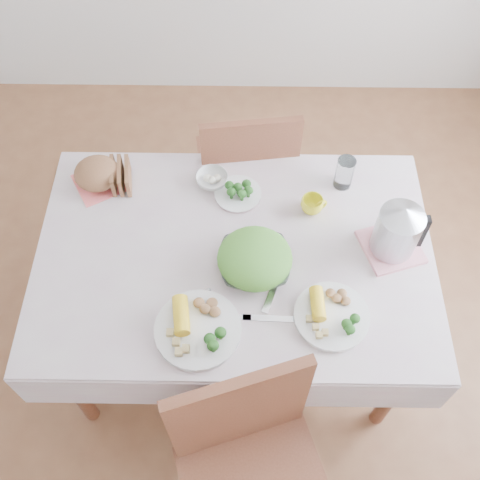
{
  "coord_description": "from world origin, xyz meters",
  "views": [
    {
      "loc": [
        0.04,
        -1.13,
        2.55
      ],
      "look_at": [
        0.02,
        0.02,
        0.82
      ],
      "focal_mm": 42.0,
      "sensor_mm": 36.0,
      "label": 1
    }
  ],
  "objects_px": {
    "salad_bowl": "(255,263)",
    "yellow_mug": "(312,205)",
    "dining_table": "(235,300)",
    "chair_far": "(244,169)",
    "dinner_plate_right": "(331,316)",
    "electric_kettle": "(398,230)",
    "dinner_plate_left": "(198,330)"
  },
  "relations": [
    {
      "from": "chair_far",
      "to": "dinner_plate_right",
      "type": "height_order",
      "value": "chair_far"
    },
    {
      "from": "chair_far",
      "to": "dinner_plate_left",
      "type": "relative_size",
      "value": 3.22
    },
    {
      "from": "chair_far",
      "to": "electric_kettle",
      "type": "distance_m",
      "value": 0.95
    },
    {
      "from": "chair_far",
      "to": "dinner_plate_right",
      "type": "distance_m",
      "value": 1.03
    },
    {
      "from": "dinner_plate_right",
      "to": "dinner_plate_left",
      "type": "bearing_deg",
      "value": -172.88
    },
    {
      "from": "dining_table",
      "to": "yellow_mug",
      "type": "xyz_separation_m",
      "value": [
        0.3,
        0.2,
        0.42
      ]
    },
    {
      "from": "electric_kettle",
      "to": "chair_far",
      "type": "bearing_deg",
      "value": 140.25
    },
    {
      "from": "dinner_plate_right",
      "to": "electric_kettle",
      "type": "relative_size",
      "value": 1.15
    },
    {
      "from": "dinner_plate_right",
      "to": "dining_table",
      "type": "bearing_deg",
      "value": 142.44
    },
    {
      "from": "dinner_plate_left",
      "to": "electric_kettle",
      "type": "height_order",
      "value": "electric_kettle"
    },
    {
      "from": "dinner_plate_left",
      "to": "electric_kettle",
      "type": "distance_m",
      "value": 0.8
    },
    {
      "from": "salad_bowl",
      "to": "yellow_mug",
      "type": "relative_size",
      "value": 2.87
    },
    {
      "from": "dinner_plate_left",
      "to": "electric_kettle",
      "type": "xyz_separation_m",
      "value": [
        0.71,
        0.35,
        0.11
      ]
    },
    {
      "from": "yellow_mug",
      "to": "electric_kettle",
      "type": "relative_size",
      "value": 0.39
    },
    {
      "from": "dinner_plate_left",
      "to": "dinner_plate_right",
      "type": "distance_m",
      "value": 0.47
    },
    {
      "from": "dining_table",
      "to": "dinner_plate_right",
      "type": "height_order",
      "value": "dinner_plate_right"
    },
    {
      "from": "dining_table",
      "to": "dinner_plate_right",
      "type": "distance_m",
      "value": 0.59
    },
    {
      "from": "dining_table",
      "to": "dinner_plate_left",
      "type": "relative_size",
      "value": 4.64
    },
    {
      "from": "salad_bowl",
      "to": "dinner_plate_right",
      "type": "relative_size",
      "value": 0.97
    },
    {
      "from": "salad_bowl",
      "to": "dinner_plate_left",
      "type": "xyz_separation_m",
      "value": [
        -0.19,
        -0.26,
        -0.02
      ]
    },
    {
      "from": "yellow_mug",
      "to": "electric_kettle",
      "type": "bearing_deg",
      "value": -31.04
    },
    {
      "from": "chair_far",
      "to": "yellow_mug",
      "type": "bearing_deg",
      "value": 112.17
    },
    {
      "from": "dining_table",
      "to": "yellow_mug",
      "type": "relative_size",
      "value": 15.61
    },
    {
      "from": "dining_table",
      "to": "salad_bowl",
      "type": "height_order",
      "value": "salad_bowl"
    },
    {
      "from": "salad_bowl",
      "to": "dining_table",
      "type": "bearing_deg",
      "value": 140.04
    },
    {
      "from": "dinner_plate_right",
      "to": "electric_kettle",
      "type": "bearing_deg",
      "value": 50.06
    },
    {
      "from": "salad_bowl",
      "to": "dinner_plate_right",
      "type": "xyz_separation_m",
      "value": [
        0.27,
        -0.2,
        -0.02
      ]
    },
    {
      "from": "dinner_plate_left",
      "to": "yellow_mug",
      "type": "distance_m",
      "value": 0.67
    },
    {
      "from": "dinner_plate_left",
      "to": "dinner_plate_right",
      "type": "bearing_deg",
      "value": 7.12
    },
    {
      "from": "dining_table",
      "to": "chair_far",
      "type": "relative_size",
      "value": 1.44
    },
    {
      "from": "dinner_plate_right",
      "to": "yellow_mug",
      "type": "relative_size",
      "value": 2.97
    },
    {
      "from": "electric_kettle",
      "to": "dinner_plate_left",
      "type": "bearing_deg",
      "value": -144.29
    }
  ]
}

